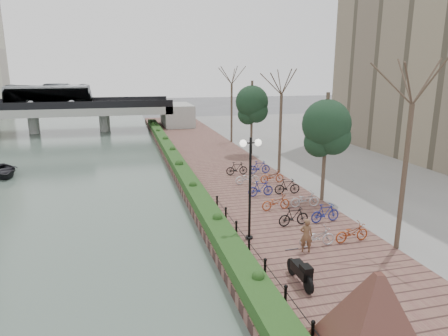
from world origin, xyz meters
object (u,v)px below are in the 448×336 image
object	(u,v)px
lamppost	(250,167)
motorcycle	(300,270)
granite_monument	(375,321)
boat	(0,170)
pedestrian	(306,235)

from	to	relation	value
lamppost	motorcycle	distance (m)	5.28
lamppost	motorcycle	world-z (taller)	lamppost
granite_monument	boat	world-z (taller)	granite_monument
lamppost	pedestrian	xyz separation A→B (m)	(1.97, -1.93, -2.73)
pedestrian	boat	bearing A→B (deg)	-29.05
motorcycle	pedestrian	size ratio (longest dim) A/B	1.14
boat	motorcycle	bearing A→B (deg)	-79.07
granite_monument	boat	bearing A→B (deg)	120.90
motorcycle	boat	xyz separation A→B (m)	(-15.70, 21.80, -0.57)
motorcycle	pedestrian	xyz separation A→B (m)	(1.40, 2.41, 0.22)
lamppost	pedestrian	bearing A→B (deg)	-44.38
motorcycle	boat	distance (m)	26.87
motorcycle	pedestrian	bearing A→B (deg)	58.78
granite_monument	lamppost	bearing A→B (deg)	93.79
lamppost	boat	bearing A→B (deg)	130.92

